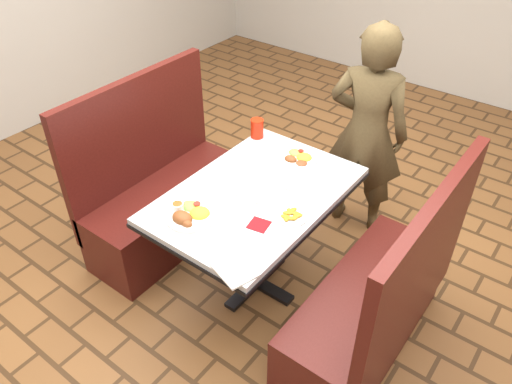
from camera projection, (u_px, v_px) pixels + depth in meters
dining_table at (256, 205)px, 2.87m from camera, size 0.81×1.21×0.75m
booth_bench_left at (164, 198)px, 3.45m from camera, size 0.47×1.20×1.17m
booth_bench_right at (374, 308)px, 2.68m from camera, size 0.47×1.20×1.17m
diner_person at (367, 133)px, 3.34m from camera, size 0.60×0.45×1.50m
near_dinner_plate at (190, 213)px, 2.62m from camera, size 0.27×0.27×0.08m
far_dinner_plate at (298, 157)px, 3.06m from camera, size 0.24×0.24×0.06m
plantain_plate at (291, 216)px, 2.63m from camera, size 0.17×0.17×0.03m
maroon_napkin at (259, 225)px, 2.59m from camera, size 0.12×0.12×0.00m
spoon_utensil at (272, 231)px, 2.54m from camera, size 0.01×0.13×0.00m
red_tumbler at (257, 128)px, 3.26m from camera, size 0.08×0.08×0.13m
paper_napkin at (234, 270)px, 2.33m from camera, size 0.24×0.21×0.01m
knife_utensil at (207, 219)px, 2.61m from camera, size 0.01×0.17×0.00m
fork_utensil at (200, 215)px, 2.64m from camera, size 0.02×0.15×0.00m
lettuce_shreds at (268, 189)px, 2.83m from camera, size 0.28×0.32×0.00m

